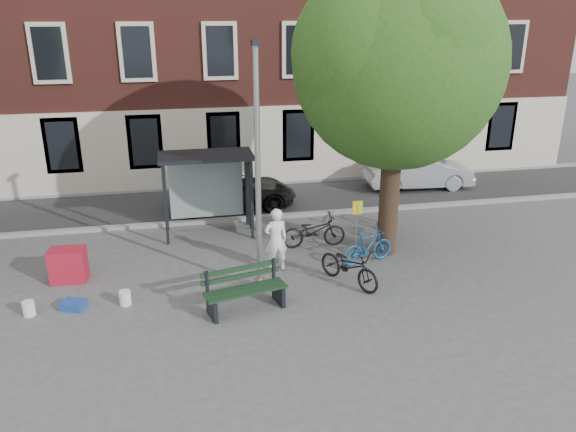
{
  "coord_description": "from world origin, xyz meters",
  "views": [
    {
      "loc": [
        -1.91,
        -12.82,
        6.72
      ],
      "look_at": [
        1.02,
        1.37,
        1.4
      ],
      "focal_mm": 35.0,
      "sensor_mm": 36.0,
      "label": 1
    }
  ],
  "objects_px": {
    "bike_b": "(368,247)",
    "car_dark": "(234,191)",
    "bike_a": "(314,231)",
    "lamppost": "(258,184)",
    "notice_sign": "(357,218)",
    "bench": "(245,291)",
    "red_stand": "(68,265)",
    "bus_shelter": "(219,174)",
    "painter": "(276,239)",
    "car_silver": "(418,171)",
    "bike_c": "(349,266)",
    "bike_d": "(386,216)"
  },
  "relations": [
    {
      "from": "painter",
      "to": "bike_c",
      "type": "distance_m",
      "value": 2.14
    },
    {
      "from": "bike_a",
      "to": "car_dark",
      "type": "relative_size",
      "value": 0.43
    },
    {
      "from": "bike_d",
      "to": "notice_sign",
      "type": "relative_size",
      "value": 1.2
    },
    {
      "from": "bike_b",
      "to": "red_stand",
      "type": "distance_m",
      "value": 8.09
    },
    {
      "from": "painter",
      "to": "bike_d",
      "type": "distance_m",
      "value": 4.32
    },
    {
      "from": "bike_b",
      "to": "notice_sign",
      "type": "relative_size",
      "value": 0.94
    },
    {
      "from": "bus_shelter",
      "to": "painter",
      "type": "bearing_deg",
      "value": -68.58
    },
    {
      "from": "bike_c",
      "to": "painter",
      "type": "bearing_deg",
      "value": 113.02
    },
    {
      "from": "car_silver",
      "to": "notice_sign",
      "type": "bearing_deg",
      "value": 145.94
    },
    {
      "from": "bench",
      "to": "notice_sign",
      "type": "xyz_separation_m",
      "value": [
        3.52,
        2.33,
        0.74
      ]
    },
    {
      "from": "bus_shelter",
      "to": "car_dark",
      "type": "xyz_separation_m",
      "value": [
        0.68,
        2.3,
        -1.3
      ]
    },
    {
      "from": "car_silver",
      "to": "bus_shelter",
      "type": "bearing_deg",
      "value": 114.59
    },
    {
      "from": "bike_d",
      "to": "bike_a",
      "type": "bearing_deg",
      "value": 38.25
    },
    {
      "from": "bike_d",
      "to": "car_dark",
      "type": "height_order",
      "value": "bike_d"
    },
    {
      "from": "bus_shelter",
      "to": "car_silver",
      "type": "distance_m",
      "value": 8.85
    },
    {
      "from": "bus_shelter",
      "to": "red_stand",
      "type": "relative_size",
      "value": 3.17
    },
    {
      "from": "bike_b",
      "to": "bike_d",
      "type": "xyz_separation_m",
      "value": [
        1.28,
        1.96,
        0.13
      ]
    },
    {
      "from": "painter",
      "to": "notice_sign",
      "type": "relative_size",
      "value": 1.03
    },
    {
      "from": "bike_d",
      "to": "car_silver",
      "type": "distance_m",
      "value": 5.39
    },
    {
      "from": "car_silver",
      "to": "red_stand",
      "type": "height_order",
      "value": "car_silver"
    },
    {
      "from": "bike_b",
      "to": "red_stand",
      "type": "height_order",
      "value": "bike_b"
    },
    {
      "from": "bench",
      "to": "bike_c",
      "type": "bearing_deg",
      "value": 1.18
    },
    {
      "from": "lamppost",
      "to": "bench",
      "type": "relative_size",
      "value": 2.96
    },
    {
      "from": "bike_a",
      "to": "car_silver",
      "type": "bearing_deg",
      "value": -46.44
    },
    {
      "from": "bench",
      "to": "bike_d",
      "type": "relative_size",
      "value": 1.0
    },
    {
      "from": "bike_b",
      "to": "car_dark",
      "type": "distance_m",
      "value": 6.34
    },
    {
      "from": "bike_d",
      "to": "bus_shelter",
      "type": "bearing_deg",
      "value": 12.32
    },
    {
      "from": "car_dark",
      "to": "bike_a",
      "type": "bearing_deg",
      "value": -155.23
    },
    {
      "from": "lamppost",
      "to": "notice_sign",
      "type": "relative_size",
      "value": 3.55
    },
    {
      "from": "bus_shelter",
      "to": "bench",
      "type": "xyz_separation_m",
      "value": [
        0.09,
        -5.12,
        -1.45
      ]
    },
    {
      "from": "bike_a",
      "to": "red_stand",
      "type": "xyz_separation_m",
      "value": [
        -6.85,
        -0.9,
        -0.06
      ]
    },
    {
      "from": "bench",
      "to": "car_silver",
      "type": "relative_size",
      "value": 0.48
    },
    {
      "from": "bike_a",
      "to": "bike_d",
      "type": "xyz_separation_m",
      "value": [
        2.5,
        0.54,
        0.11
      ]
    },
    {
      "from": "bench",
      "to": "car_dark",
      "type": "relative_size",
      "value": 0.46
    },
    {
      "from": "notice_sign",
      "to": "bus_shelter",
      "type": "bearing_deg",
      "value": 140.07
    },
    {
      "from": "lamppost",
      "to": "notice_sign",
      "type": "distance_m",
      "value": 3.63
    },
    {
      "from": "bus_shelter",
      "to": "bike_a",
      "type": "bearing_deg",
      "value": -34.39
    },
    {
      "from": "lamppost",
      "to": "painter",
      "type": "height_order",
      "value": "lamppost"
    },
    {
      "from": "bike_a",
      "to": "notice_sign",
      "type": "distance_m",
      "value": 1.58
    },
    {
      "from": "bike_d",
      "to": "car_dark",
      "type": "bearing_deg",
      "value": -12.72
    },
    {
      "from": "painter",
      "to": "notice_sign",
      "type": "bearing_deg",
      "value": -178.78
    },
    {
      "from": "bus_shelter",
      "to": "painter",
      "type": "height_order",
      "value": "bus_shelter"
    },
    {
      "from": "car_silver",
      "to": "notice_sign",
      "type": "height_order",
      "value": "notice_sign"
    },
    {
      "from": "car_silver",
      "to": "red_stand",
      "type": "relative_size",
      "value": 4.74
    },
    {
      "from": "red_stand",
      "to": "lamppost",
      "type": "bearing_deg",
      "value": -16.33
    },
    {
      "from": "lamppost",
      "to": "bike_c",
      "type": "xyz_separation_m",
      "value": [
        2.3,
        -0.27,
        -2.27
      ]
    },
    {
      "from": "bike_b",
      "to": "red_stand",
      "type": "relative_size",
      "value": 1.8
    },
    {
      "from": "bike_a",
      "to": "bike_c",
      "type": "distance_m",
      "value": 2.61
    },
    {
      "from": "notice_sign",
      "to": "red_stand",
      "type": "bearing_deg",
      "value": 177.0
    },
    {
      "from": "bike_b",
      "to": "bench",
      "type": "bearing_deg",
      "value": 101.52
    }
  ]
}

